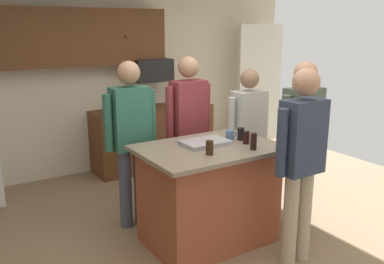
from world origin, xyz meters
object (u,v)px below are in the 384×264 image
at_px(person_guest_left, 302,135).
at_px(person_host_foreground, 248,130).
at_px(tumbler_amber, 246,137).
at_px(person_guest_by_door, 131,133).
at_px(serving_tray, 205,143).
at_px(microwave_over_range, 151,70).
at_px(person_guest_right, 189,122).
at_px(glass_pilsner, 253,141).
at_px(person_elder_center, 301,154).
at_px(glass_short_whisky, 210,148).
at_px(glass_dark_ale, 241,134).
at_px(kitchen_island, 209,194).
at_px(mug_blue_stoneware, 230,135).

distance_m(person_guest_left, person_host_foreground, 0.72).
xyz_separation_m(person_guest_left, tumbler_amber, (-0.60, 0.14, 0.02)).
distance_m(person_guest_by_door, serving_tray, 0.81).
relative_size(microwave_over_range, person_guest_by_door, 0.32).
bearing_deg(person_guest_right, person_host_foreground, 78.04).
bearing_deg(glass_pilsner, person_elder_center, -68.12).
height_order(person_guest_left, glass_short_whisky, person_guest_left).
relative_size(person_host_foreground, person_guest_by_door, 0.93).
bearing_deg(microwave_over_range, person_host_foreground, -82.62).
xyz_separation_m(glass_dark_ale, tumbler_amber, (-0.04, -0.14, 0.00)).
relative_size(kitchen_island, person_host_foreground, 0.81).
xyz_separation_m(microwave_over_range, person_guest_right, (-0.33, -1.58, -0.43)).
relative_size(person_elder_center, tumbler_amber, 14.01).
bearing_deg(tumbler_amber, glass_short_whisky, -168.85).
bearing_deg(tumbler_amber, serving_tray, 152.78).
bearing_deg(person_elder_center, glass_short_whisky, 17.16).
distance_m(person_guest_by_door, person_guest_right, 0.74).
distance_m(person_guest_left, glass_dark_ale, 0.63).
bearing_deg(glass_short_whisky, person_host_foreground, 33.71).
distance_m(person_guest_right, glass_short_whisky, 1.08).
xyz_separation_m(person_host_foreground, person_guest_right, (-0.58, 0.34, 0.09)).
distance_m(microwave_over_range, tumbler_amber, 2.52).
height_order(microwave_over_range, person_host_foreground, person_host_foreground).
bearing_deg(glass_dark_ale, glass_pilsner, -108.77).
bearing_deg(person_host_foreground, glass_dark_ale, 15.63).
bearing_deg(microwave_over_range, tumbler_amber, -95.51).
bearing_deg(person_guest_right, mug_blue_stoneware, 21.32).
relative_size(person_host_foreground, serving_tray, 3.67).
relative_size(person_elder_center, mug_blue_stoneware, 14.17).
bearing_deg(microwave_over_range, glass_pilsner, -96.56).
relative_size(kitchen_island, glass_pilsner, 8.51).
height_order(person_guest_by_door, glass_short_whisky, person_guest_by_door).
xyz_separation_m(person_guest_left, person_guest_right, (-0.70, 1.04, 0.01)).
height_order(microwave_over_range, mug_blue_stoneware, microwave_over_range).
distance_m(glass_dark_ale, glass_pilsner, 0.34).
xyz_separation_m(person_elder_center, glass_dark_ale, (-0.06, 0.75, 0.02)).
bearing_deg(microwave_over_range, person_elder_center, -92.50).
relative_size(person_guest_left, person_guest_right, 0.99).
xyz_separation_m(glass_pilsner, tumbler_amber, (0.07, 0.18, -0.01)).
height_order(kitchen_island, person_host_foreground, person_host_foreground).
bearing_deg(microwave_over_range, glass_short_whisky, -105.95).
relative_size(person_host_foreground, person_elder_center, 0.92).
xyz_separation_m(person_host_foreground, glass_dark_ale, (-0.45, -0.42, 0.11)).
distance_m(glass_short_whisky, glass_dark_ale, 0.59).
bearing_deg(kitchen_island, glass_short_whisky, -123.70).
relative_size(person_guest_left, glass_dark_ale, 14.08).
distance_m(microwave_over_range, person_elder_center, 3.12).
distance_m(glass_dark_ale, serving_tray, 0.40).
height_order(kitchen_island, tumbler_amber, tumbler_amber).
distance_m(person_guest_left, glass_short_whisky, 1.10).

